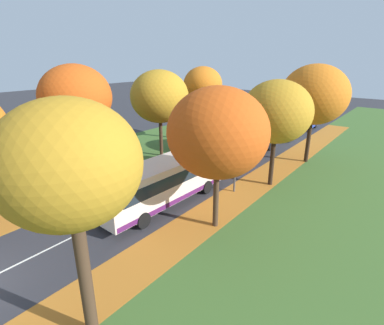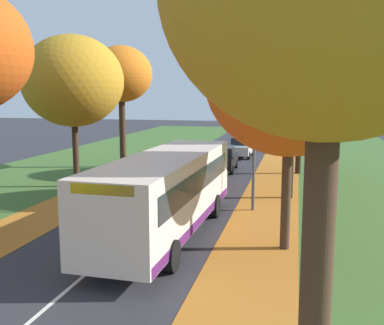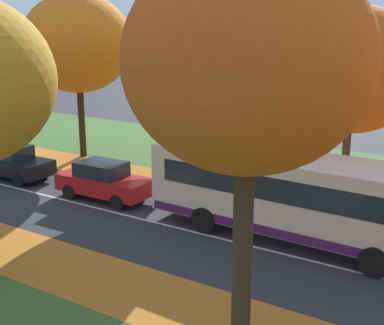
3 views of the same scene
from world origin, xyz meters
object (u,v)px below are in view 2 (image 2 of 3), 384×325
Objects in this scene: bus at (167,190)px; car_black_following at (223,159)px; car_silver_third_in_line at (241,147)px; tree_right_far at (301,77)px; streetlamp_right at (247,127)px; tree_right_near at (290,80)px; tree_left_far at (121,75)px; tree_right_mid at (293,83)px; car_blue_fourth_in_line at (252,139)px; tree_left_mid at (73,81)px; car_red_lead at (207,174)px.

bus is 2.47× the size of car_black_following.
tree_right_far is at bearing -56.52° from car_silver_third_in_line.
car_black_following is (-2.69, 9.97, -2.92)m from streetlamp_right.
tree_left_far is at bearing 128.47° from tree_right_near.
tree_left_far is 13.67m from tree_right_mid.
tree_right_mid is 21.79m from car_blue_fourth_in_line.
car_blue_fourth_in_line is (7.70, 13.83, -5.63)m from tree_left_far.
tree_right_near is 1.91× the size of car_blue_fourth_in_line.
streetlamp_right is at bearing 61.01° from bus.
tree_left_mid reaches higher than bus.
car_red_lead is (-4.88, -5.87, -5.40)m from tree_right_far.
streetlamp_right is 0.57× the size of bus.
car_red_lead is at bearing 122.14° from streetlamp_right.
tree_left_mid is 11.18m from car_black_following.
tree_right_mid is at bearing 59.27° from bus.
tree_right_near reaches higher than car_silver_third_in_line.
streetlamp_right is at bearing -82.30° from car_silver_third_in_line.
car_black_following is (-4.96, -0.05, -5.40)m from tree_right_far.
car_red_lead is (-4.47, 8.94, -4.78)m from tree_right_near.
tree_left_far is (-0.02, 6.96, 0.61)m from tree_left_mid.
tree_right_far is at bearing 77.21° from streetlamp_right.
tree_right_near is 0.91× the size of tree_right_far.
tree_right_near is 5.46m from streetlamp_right.
tree_left_mid reaches higher than tree_right_near.
bus is 2.48× the size of car_blue_fourth_in_line.
tree_right_far is at bearing 0.55° from tree_left_far.
car_silver_third_in_line is (-4.56, 6.89, -5.40)m from tree_right_far.
car_silver_third_in_line is at bearing 123.48° from tree_right_far.
car_red_lead is (-0.22, 8.46, -0.89)m from bus.
streetlamp_right is (-1.86, 4.78, -1.86)m from tree_right_near.
tree_left_mid is 0.94× the size of tree_right_far.
tree_right_far is 0.85× the size of bus.
tree_right_near is at bearing -51.53° from tree_left_far.
car_silver_third_in_line is at bearing 61.76° from tree_left_mid.
tree_right_mid is at bearing -73.51° from car_silver_third_in_line.
tree_left_far is at bearing 117.57° from bus.
car_red_lead is at bearing -91.45° from car_blue_fourth_in_line.
car_red_lead is 12.77m from car_silver_third_in_line.
tree_left_mid is at bearing -89.84° from tree_left_far.
car_blue_fourth_in_line is (7.68, 20.79, -5.01)m from tree_left_mid.
bus is at bearing -88.51° from car_red_lead.
bus is 2.48× the size of car_silver_third_in_line.
bus is (7.42, -14.21, -4.74)m from tree_left_far.
tree_left_far is 11.72m from car_silver_third_in_line.
car_black_following is at bearing 44.69° from tree_left_mid.
tree_right_far is 15.73m from bus.
tree_right_mid is 9.23m from bus.
tree_left_far is 1.98× the size of car_red_lead.
car_silver_third_in_line is (-4.15, 21.70, -4.78)m from tree_right_near.
tree_right_far is 2.09× the size of car_silver_third_in_line.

